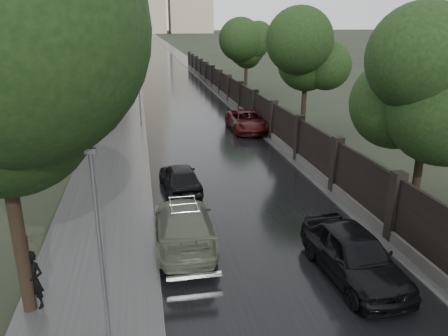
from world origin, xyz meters
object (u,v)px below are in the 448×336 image
(tree_right_b, at_px, (306,63))
(tree_right_a, at_px, (430,93))
(car_right_far, at_px, (247,121))
(hatchback_left, at_px, (180,178))
(volga_sedan, at_px, (184,224))
(pedestrian_umbrella, at_px, (28,250))
(traffic_light, at_px, (139,97))
(tree_left_far, at_px, (91,53))
(car_right_near, at_px, (354,254))
(tree_right_c, at_px, (246,48))
(lamp_post, at_px, (100,247))

(tree_right_b, bearing_deg, tree_right_a, -90.00)
(car_right_far, bearing_deg, hatchback_left, -117.89)
(tree_right_b, height_order, car_right_far, tree_right_b)
(volga_sedan, relative_size, pedestrian_umbrella, 1.94)
(tree_right_b, relative_size, traffic_light, 1.75)
(volga_sedan, bearing_deg, traffic_light, -83.85)
(tree_left_far, xyz_separation_m, car_right_near, (10.06, -26.97, -4.43))
(tree_right_a, height_order, volga_sedan, tree_right_a)
(traffic_light, xyz_separation_m, hatchback_left, (1.68, -13.56, -1.70))
(tree_left_far, distance_m, hatchback_left, 19.85)
(tree_right_b, bearing_deg, car_right_far, 170.70)
(traffic_light, bearing_deg, car_right_near, -73.86)
(tree_right_c, xyz_separation_m, car_right_near, (-5.44, -36.97, -4.14))
(hatchback_left, xyz_separation_m, car_right_near, (4.68, -8.41, 0.12))
(tree_left_far, height_order, tree_right_b, tree_left_far)
(pedestrian_umbrella, bearing_deg, tree_right_c, 88.37)
(tree_left_far, height_order, pedestrian_umbrella, tree_left_far)
(lamp_post, xyz_separation_m, car_right_near, (7.46, 1.53, -1.86))
(tree_right_a, relative_size, volga_sedan, 1.36)
(traffic_light, height_order, car_right_far, traffic_light)
(traffic_light, relative_size, car_right_near, 0.84)
(tree_left_far, bearing_deg, hatchback_left, -73.84)
(tree_right_c, bearing_deg, hatchback_left, -109.51)
(tree_right_a, distance_m, volga_sedan, 11.40)
(volga_sedan, xyz_separation_m, car_right_far, (6.35, 16.40, -0.01))
(tree_left_far, relative_size, pedestrian_umbrella, 2.78)
(tree_left_far, distance_m, pedestrian_umbrella, 27.14)
(tree_right_b, distance_m, hatchback_left, 15.24)
(tree_right_a, distance_m, tree_right_c, 32.00)
(hatchback_left, xyz_separation_m, car_right_far, (6.02, 11.23, 0.05))
(tree_right_c, height_order, traffic_light, tree_right_c)
(tree_left_far, height_order, lamp_post, tree_left_far)
(tree_right_b, xyz_separation_m, hatchback_left, (-10.12, -10.56, -4.26))
(tree_left_far, xyz_separation_m, car_right_far, (11.40, -7.33, -4.50))
(lamp_post, xyz_separation_m, hatchback_left, (2.78, 9.94, -1.98))
(lamp_post, distance_m, pedestrian_umbrella, 2.68)
(lamp_post, height_order, volga_sedan, lamp_post)
(volga_sedan, height_order, hatchback_left, volga_sedan)
(lamp_post, bearing_deg, tree_right_c, 71.48)
(tree_left_far, relative_size, car_right_far, 1.38)
(traffic_light, bearing_deg, tree_right_c, 51.82)
(tree_right_c, height_order, car_right_near, tree_right_c)
(lamp_post, distance_m, car_right_far, 23.01)
(volga_sedan, xyz_separation_m, pedestrian_umbrella, (-4.49, -3.20, 1.18))
(tree_right_c, relative_size, car_right_far, 1.31)
(tree_right_b, relative_size, lamp_post, 1.37)
(car_right_near, bearing_deg, lamp_post, -171.50)
(volga_sedan, bearing_deg, lamp_post, 64.88)
(tree_right_b, relative_size, volga_sedan, 1.36)
(tree_right_b, bearing_deg, tree_left_far, 152.70)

